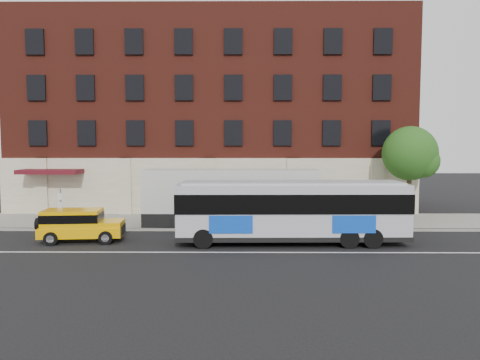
{
  "coord_description": "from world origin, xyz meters",
  "views": [
    {
      "loc": [
        2.47,
        -21.5,
        5.23
      ],
      "look_at": [
        2.27,
        5.5,
        3.09
      ],
      "focal_mm": 34.94,
      "sensor_mm": 36.0,
      "label": 1
    }
  ],
  "objects_px": {
    "sign_pole": "(61,206)",
    "shipping_container": "(231,199)",
    "city_bus": "(292,209)",
    "street_tree": "(411,156)",
    "yellow_suv": "(78,223)"
  },
  "relations": [
    {
      "from": "yellow_suv",
      "to": "street_tree",
      "type": "bearing_deg",
      "value": 18.37
    },
    {
      "from": "sign_pole",
      "to": "city_bus",
      "type": "relative_size",
      "value": 0.21
    },
    {
      "from": "street_tree",
      "to": "shipping_container",
      "type": "relative_size",
      "value": 0.57
    },
    {
      "from": "city_bus",
      "to": "sign_pole",
      "type": "bearing_deg",
      "value": 164.92
    },
    {
      "from": "sign_pole",
      "to": "city_bus",
      "type": "distance_m",
      "value": 13.97
    },
    {
      "from": "street_tree",
      "to": "shipping_container",
      "type": "xyz_separation_m",
      "value": [
        -11.82,
        -2.28,
        -2.63
      ]
    },
    {
      "from": "sign_pole",
      "to": "shipping_container",
      "type": "bearing_deg",
      "value": 5.88
    },
    {
      "from": "city_bus",
      "to": "yellow_suv",
      "type": "height_order",
      "value": "city_bus"
    },
    {
      "from": "city_bus",
      "to": "shipping_container",
      "type": "height_order",
      "value": "shipping_container"
    },
    {
      "from": "sign_pole",
      "to": "street_tree",
      "type": "relative_size",
      "value": 0.4
    },
    {
      "from": "street_tree",
      "to": "shipping_container",
      "type": "bearing_deg",
      "value": -169.07
    },
    {
      "from": "street_tree",
      "to": "shipping_container",
      "type": "distance_m",
      "value": 12.33
    },
    {
      "from": "sign_pole",
      "to": "shipping_container",
      "type": "relative_size",
      "value": 0.23
    },
    {
      "from": "street_tree",
      "to": "sign_pole",
      "type": "bearing_deg",
      "value": -171.39
    },
    {
      "from": "yellow_suv",
      "to": "shipping_container",
      "type": "distance_m",
      "value": 9.14
    }
  ]
}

